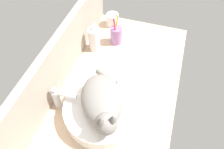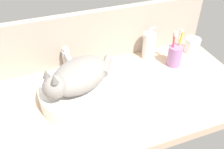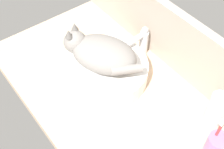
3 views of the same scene
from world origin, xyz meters
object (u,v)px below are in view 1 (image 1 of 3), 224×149
object	(u,v)px
soap_dispenser	(94,39)
toothbrush_cup	(116,35)
cat	(102,102)
water_glass	(112,20)
sink_basin	(102,110)
faucet	(58,97)

from	to	relation	value
soap_dispenser	toothbrush_cup	world-z (taller)	toothbrush_cup
soap_dispenser	toothbrush_cup	distance (cm)	13.46
cat	soap_dispenser	bearing A→B (deg)	25.04
water_glass	toothbrush_cup	bearing A→B (deg)	-155.22
toothbrush_cup	soap_dispenser	bearing A→B (deg)	130.98
sink_basin	toothbrush_cup	world-z (taller)	toothbrush_cup
cat	water_glass	bearing A→B (deg)	13.79
sink_basin	toothbrush_cup	size ratio (longest dim) A/B	1.82
soap_dispenser	water_glass	xyz separation A→B (cm)	(23.87, -3.13, -3.52)
sink_basin	water_glass	size ratio (longest dim) A/B	4.38
cat	faucet	distance (cm)	21.52
sink_basin	faucet	world-z (taller)	faucet
toothbrush_cup	water_glass	world-z (taller)	toothbrush_cup
sink_basin	toothbrush_cup	distance (cm)	48.90
cat	toothbrush_cup	world-z (taller)	cat
cat	water_glass	size ratio (longest dim) A/B	3.91
toothbrush_cup	water_glass	distance (cm)	16.76
cat	soap_dispenser	distance (cm)	45.19
sink_basin	faucet	size ratio (longest dim) A/B	2.49
cat	toothbrush_cup	distance (cm)	50.70
faucet	water_glass	world-z (taller)	faucet
cat	water_glass	xyz separation A→B (cm)	(64.45, 15.82, -9.62)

